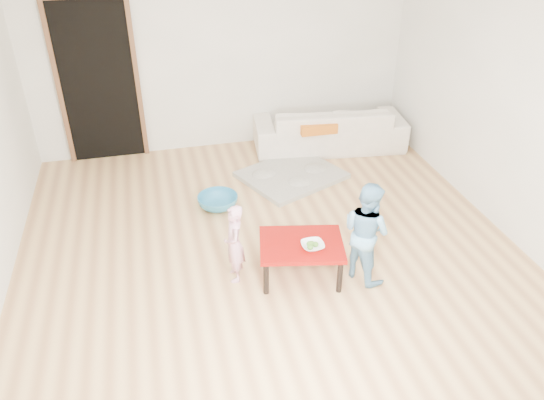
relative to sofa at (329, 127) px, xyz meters
name	(u,v)px	position (x,y,z in m)	size (l,w,h in m)	color
floor	(267,244)	(-1.37, -2.05, -0.30)	(5.00, 5.00, 0.01)	#B07B4B
back_wall	(222,53)	(-1.37, 0.45, 1.00)	(5.00, 0.02, 2.60)	white
right_wall	(508,104)	(1.13, -2.05, 1.00)	(0.02, 5.00, 2.60)	white
doorway	(99,83)	(-2.97, 0.43, 0.73)	(1.02, 0.08, 2.11)	brown
sofa	(329,127)	(0.00, 0.00, 0.00)	(2.05, 0.80, 0.60)	beige
cushion	(315,124)	(-0.28, -0.22, 0.16)	(0.48, 0.43, 0.13)	orange
red_table	(301,259)	(-1.18, -2.63, -0.11)	(0.77, 0.57, 0.38)	maroon
bowl	(313,246)	(-1.11, -2.72, 0.11)	(0.21, 0.21, 0.05)	white
broccoli	(313,245)	(-1.11, -2.72, 0.11)	(0.12, 0.12, 0.06)	#2D5919
child_pink	(234,244)	(-1.78, -2.50, 0.09)	(0.29, 0.19, 0.79)	#D05F88
child_blue	(366,231)	(-0.61, -2.75, 0.20)	(0.49, 0.38, 1.00)	#579ECA
basin	(218,202)	(-1.75, -1.22, -0.23)	(0.46, 0.46, 0.14)	teal
blanket	(291,175)	(-0.74, -0.73, -0.27)	(1.16, 0.96, 0.06)	#B8B5A2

